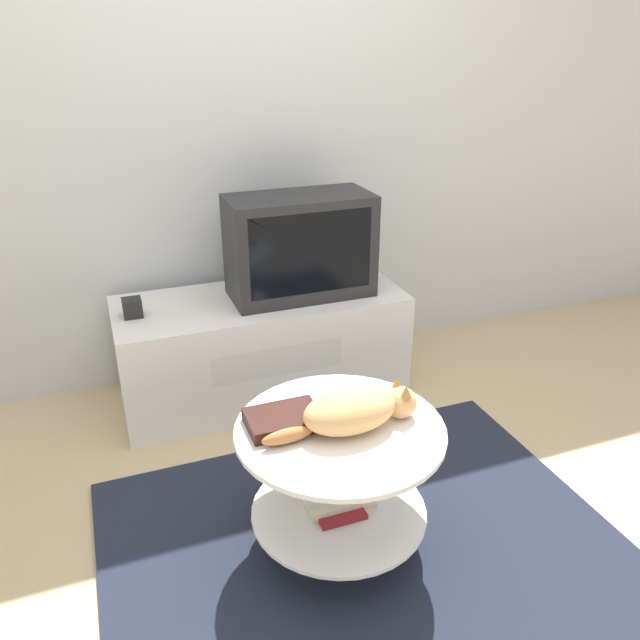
{
  "coord_description": "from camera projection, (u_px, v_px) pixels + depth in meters",
  "views": [
    {
      "loc": [
        -0.72,
        -1.43,
        1.62
      ],
      "look_at": [
        0.05,
        0.61,
        0.62
      ],
      "focal_mm": 35.0,
      "sensor_mm": 36.0,
      "label": 1
    }
  ],
  "objects": [
    {
      "name": "ground_plane",
      "position": [
        369.0,
        557.0,
        2.12
      ],
      "size": [
        12.0,
        12.0,
        0.0
      ],
      "primitive_type": "plane",
      "color": "tan"
    },
    {
      "name": "dvd_box",
      "position": [
        283.0,
        419.0,
        1.95
      ],
      "size": [
        0.23,
        0.16,
        0.04
      ],
      "color": "black",
      "rests_on": "coffee_table"
    },
    {
      "name": "rug",
      "position": [
        369.0,
        555.0,
        2.11
      ],
      "size": [
        1.74,
        1.41,
        0.02
      ],
      "color": "#1E2333",
      "rests_on": "ground_plane"
    },
    {
      "name": "coffee_table",
      "position": [
        339.0,
        472.0,
        2.02
      ],
      "size": [
        0.66,
        0.66,
        0.48
      ],
      "color": "#B2B2B7",
      "rests_on": "rug"
    },
    {
      "name": "cat",
      "position": [
        355.0,
        410.0,
        1.92
      ],
      "size": [
        0.52,
        0.19,
        0.13
      ],
      "rotation": [
        0.0,
        0.0,
        0.04
      ],
      "color": "tan",
      "rests_on": "coffee_table"
    },
    {
      "name": "speaker",
      "position": [
        132.0,
        308.0,
        2.69
      ],
      "size": [
        0.08,
        0.08,
        0.08
      ],
      "color": "black",
      "rests_on": "tv_stand"
    },
    {
      "name": "wall_back",
      "position": [
        239.0,
        110.0,
        2.88
      ],
      "size": [
        8.0,
        0.05,
        2.6
      ],
      "color": "silver",
      "rests_on": "ground_plane"
    },
    {
      "name": "tv",
      "position": [
        300.0,
        246.0,
        2.84
      ],
      "size": [
        0.65,
        0.32,
        0.47
      ],
      "color": "#232326",
      "rests_on": "tv_stand"
    },
    {
      "name": "tv_stand",
      "position": [
        262.0,
        346.0,
        3.0
      ],
      "size": [
        1.34,
        0.54,
        0.5
      ],
      "color": "silver",
      "rests_on": "ground_plane"
    }
  ]
}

